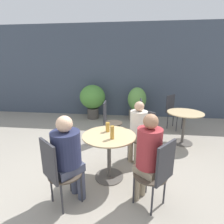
% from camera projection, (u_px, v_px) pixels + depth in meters
% --- Properties ---
extents(ground_plane, '(20.00, 20.00, 0.00)m').
position_uv_depth(ground_plane, '(94.00, 183.00, 2.69)').
color(ground_plane, gray).
extents(storefront_wall, '(10.00, 0.06, 3.00)m').
position_uv_depth(storefront_wall, '(116.00, 72.00, 5.79)').
color(storefront_wall, '#3D4756').
rests_on(storefront_wall, ground_plane).
extents(cafe_table_near, '(0.81, 0.81, 0.73)m').
position_uv_depth(cafe_table_near, '(109.00, 146.00, 2.69)').
color(cafe_table_near, '#514C47').
rests_on(cafe_table_near, ground_plane).
extents(cafe_table_far, '(0.78, 0.78, 0.73)m').
position_uv_depth(cafe_table_far, '(184.00, 120.00, 3.90)').
color(cafe_table_far, '#514C47').
rests_on(cafe_table_far, ground_plane).
extents(bistro_chair_0, '(0.49, 0.49, 0.93)m').
position_uv_depth(bistro_chair_0, '(57.00, 169.00, 2.12)').
color(bistro_chair_0, '#42382D').
rests_on(bistro_chair_0, ground_plane).
extents(bistro_chair_1, '(0.49, 0.49, 0.93)m').
position_uv_depth(bistro_chair_1, '(158.00, 170.00, 2.09)').
color(bistro_chair_1, '#42382D').
rests_on(bistro_chair_1, ground_plane).
extents(bistro_chair_2, '(0.49, 0.49, 0.93)m').
position_uv_depth(bistro_chair_2, '(143.00, 131.00, 3.27)').
color(bistro_chair_2, '#42382D').
rests_on(bistro_chair_2, ground_plane).
extents(bistro_chair_3, '(0.43, 0.43, 0.93)m').
position_uv_depth(bistro_chair_3, '(109.00, 118.00, 4.04)').
color(bistro_chair_3, '#42382D').
rests_on(bistro_chair_3, ground_plane).
extents(bistro_chair_4, '(0.43, 0.43, 0.93)m').
position_uv_depth(bistro_chair_4, '(144.00, 115.00, 4.29)').
color(bistro_chair_4, '#42382D').
rests_on(bistro_chair_4, ground_plane).
extents(bistro_chair_5, '(0.49, 0.49, 0.93)m').
position_uv_depth(bistro_chair_5, '(173.00, 109.00, 4.84)').
color(bistro_chair_5, '#42382D').
rests_on(bistro_chair_5, ground_plane).
extents(seated_person_0, '(0.46, 0.46, 1.19)m').
position_uv_depth(seated_person_0, '(68.00, 153.00, 2.18)').
color(seated_person_0, '#42475B').
rests_on(seated_person_0, ground_plane).
extents(seated_person_1, '(0.39, 0.38, 1.22)m').
position_uv_depth(seated_person_1, '(148.00, 152.00, 2.15)').
color(seated_person_1, gray).
rests_on(seated_person_1, ground_plane).
extents(seated_person_2, '(0.39, 0.39, 1.15)m').
position_uv_depth(seated_person_2, '(138.00, 127.00, 3.13)').
color(seated_person_2, gray).
rests_on(seated_person_2, ground_plane).
extents(beer_glass_0, '(0.06, 0.06, 0.15)m').
position_uv_depth(beer_glass_0, '(108.00, 127.00, 2.76)').
color(beer_glass_0, '#B28433').
rests_on(beer_glass_0, cafe_table_near).
extents(beer_glass_1, '(0.06, 0.06, 0.19)m').
position_uv_depth(beer_glass_1, '(112.00, 132.00, 2.49)').
color(beer_glass_1, '#B28433').
rests_on(beer_glass_1, cafe_table_near).
extents(potted_plant_0, '(0.82, 0.82, 1.11)m').
position_uv_depth(potted_plant_0, '(93.00, 98.00, 5.65)').
color(potted_plant_0, '#47423D').
rests_on(potted_plant_0, ground_plane).
extents(potted_plant_1, '(0.58, 0.58, 1.05)m').
position_uv_depth(potted_plant_1, '(137.00, 103.00, 5.56)').
color(potted_plant_1, slate).
rests_on(potted_plant_1, ground_plane).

